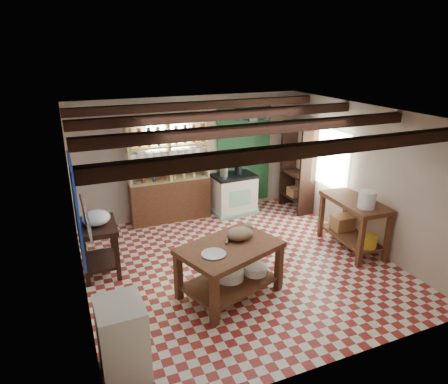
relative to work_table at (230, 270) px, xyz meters
name	(u,v)px	position (x,y,z in m)	size (l,w,h in m)	color
floor	(239,265)	(0.48, 0.72, -0.42)	(5.00, 5.00, 0.02)	maroon
ceiling	(241,113)	(0.48, 0.72, 2.19)	(5.00, 5.00, 0.02)	#4B4C50
wall_back	(191,157)	(0.48, 3.22, 0.89)	(5.00, 0.04, 2.60)	beige
wall_front	(337,269)	(0.48, -1.78, 0.89)	(5.00, 0.04, 2.60)	beige
wall_left	(77,218)	(-2.02, 0.72, 0.89)	(0.04, 5.00, 2.60)	beige
wall_right	(362,176)	(2.98, 0.72, 0.89)	(0.04, 5.00, 2.60)	beige
ceiling_beams	(241,121)	(0.48, 0.72, 2.07)	(5.00, 3.80, 0.15)	black
blue_wall_patch	(76,209)	(-1.99, 1.62, 0.69)	(0.04, 1.40, 1.60)	#1738AD
green_wall_patch	(244,154)	(1.73, 3.19, 0.84)	(1.30, 0.04, 2.30)	#1F4F2C
window_back	(168,141)	(-0.02, 3.20, 1.29)	(0.90, 0.02, 0.80)	silver
window_right	(329,158)	(2.96, 1.72, 0.99)	(0.02, 1.30, 1.20)	silver
utensil_rail	(84,218)	(-1.96, -0.48, 1.37)	(0.06, 0.90, 0.28)	black
pot_rack	(253,116)	(1.73, 2.77, 1.77)	(0.86, 0.12, 0.36)	black
shelving_unit	(169,171)	(-0.07, 3.03, 0.69)	(1.70, 0.34, 2.20)	#D7BB7C
tall_rack	(298,167)	(2.76, 2.52, 0.59)	(0.40, 0.86, 2.00)	black
work_table	(230,270)	(0.00, 0.00, 0.00)	(1.44, 0.96, 0.81)	brown
stove	(234,194)	(1.36, 2.87, 0.04)	(0.92, 0.62, 0.90)	white
prep_table	(100,248)	(-1.72, 1.41, 0.03)	(0.59, 0.85, 0.86)	black
white_cabinet	(122,339)	(-1.74, -0.97, 0.06)	(0.51, 0.62, 0.92)	white
right_counter	(353,225)	(2.66, 0.47, 0.07)	(0.67, 1.34, 0.96)	brown
cat	(240,234)	(0.22, 0.13, 0.50)	(0.42, 0.32, 0.19)	#9A8059
steel_tray	(214,254)	(-0.31, -0.16, 0.42)	(0.35, 0.35, 0.02)	#ACAAB2
basin_large	(230,274)	(0.03, 0.06, -0.12)	(0.43, 0.43, 0.15)	white
basin_small	(255,269)	(0.46, 0.05, -0.13)	(0.37, 0.37, 0.13)	white
kettle_left	(224,172)	(1.11, 2.86, 0.59)	(0.18, 0.18, 0.20)	#ACAAB2
kettle_right	(238,169)	(1.46, 2.88, 0.60)	(0.18, 0.18, 0.22)	black
enamel_bowl	(96,218)	(-1.72, 1.41, 0.57)	(0.45, 0.45, 0.22)	white
white_bucket	(367,199)	(2.59, 0.12, 0.70)	(0.29, 0.29, 0.29)	white
wicker_basket	(342,223)	(2.68, 0.76, -0.02)	(0.38, 0.31, 0.27)	#9A663E
yellow_tub	(368,241)	(2.64, 0.02, -0.04)	(0.31, 0.31, 0.23)	gold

